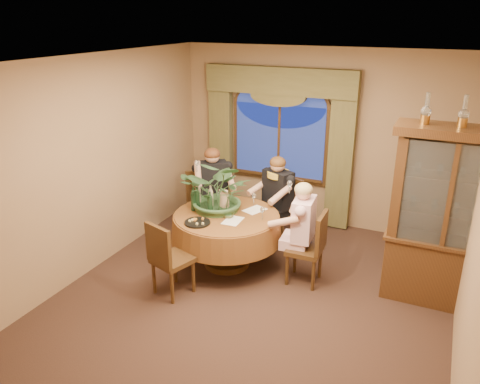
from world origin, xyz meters
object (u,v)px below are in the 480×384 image
at_px(centerpiece_plant, 220,165).
at_px(wine_bottle_4, 198,194).
at_px(wine_bottle_0, 197,199).
at_px(wine_bottle_1, 210,203).
at_px(wine_bottle_2, 193,199).
at_px(china_cabinet, 446,219).
at_px(person_scarf, 278,201).
at_px(chair_back_right, 282,211).
at_px(oil_lamp_left, 427,108).
at_px(oil_lamp_center, 464,111).
at_px(stoneware_vase, 224,200).
at_px(chair_front_left, 173,258).
at_px(person_back, 213,192).
at_px(olive_bowl, 228,216).
at_px(chair_back, 203,204).
at_px(chair_right, 305,248).
at_px(dining_table, 227,240).
at_px(wine_bottle_3, 211,197).

relative_size(centerpiece_plant, wine_bottle_4, 3.35).
distance_m(wine_bottle_0, wine_bottle_1, 0.25).
bearing_deg(wine_bottle_1, wine_bottle_2, 169.84).
relative_size(china_cabinet, person_scarf, 1.56).
bearing_deg(chair_back_right, centerpiece_plant, 80.48).
bearing_deg(wine_bottle_4, oil_lamp_left, 3.00).
xyz_separation_m(oil_lamp_center, wine_bottle_1, (-2.83, -0.37, -1.38)).
bearing_deg(stoneware_vase, chair_front_left, -99.55).
distance_m(china_cabinet, chair_front_left, 3.21).
height_order(oil_lamp_left, wine_bottle_0, oil_lamp_left).
bearing_deg(china_cabinet, wine_bottle_0, -174.53).
relative_size(person_back, olive_bowl, 9.59).
bearing_deg(chair_back_right, china_cabinet, -175.19).
distance_m(oil_lamp_center, chair_back, 3.91).
xyz_separation_m(oil_lamp_left, centerpiece_plant, (-2.42, -0.15, -0.92)).
bearing_deg(centerpiece_plant, chair_right, -4.34).
bearing_deg(chair_front_left, china_cabinet, 39.42).
relative_size(oil_lamp_center, wine_bottle_0, 1.03).
bearing_deg(oil_lamp_left, china_cabinet, 0.00).
height_order(person_back, wine_bottle_4, person_back).
distance_m(chair_front_left, person_back, 1.75).
bearing_deg(wine_bottle_1, chair_back, 124.41).
height_order(dining_table, wine_bottle_0, wine_bottle_0).
bearing_deg(person_back, dining_table, 90.00).
relative_size(china_cabinet, stoneware_vase, 8.21).
distance_m(dining_table, oil_lamp_left, 2.99).
xyz_separation_m(centerpiece_plant, wine_bottle_0, (-0.28, -0.14, -0.47)).
height_order(chair_right, chair_front_left, same).
distance_m(dining_table, wine_bottle_1, 0.58).
height_order(person_back, wine_bottle_1, person_back).
bearing_deg(olive_bowl, wine_bottle_0, 174.23).
xyz_separation_m(wine_bottle_1, wine_bottle_3, (-0.10, 0.21, 0.00)).
height_order(chair_right, chair_back, same).
distance_m(dining_table, olive_bowl, 0.41).
bearing_deg(chair_back, wine_bottle_3, 81.20).
bearing_deg(person_scarf, stoneware_vase, 79.25).
relative_size(stoneware_vase, wine_bottle_2, 0.78).
bearing_deg(stoneware_vase, wine_bottle_2, -148.08).
bearing_deg(person_back, chair_front_left, 63.39).
distance_m(chair_front_left, centerpiece_plant, 1.36).
height_order(oil_lamp_left, oil_lamp_center, same).
relative_size(chair_right, person_back, 0.69).
height_order(oil_lamp_center, wine_bottle_1, oil_lamp_center).
xyz_separation_m(person_back, wine_bottle_1, (0.44, -0.91, 0.22)).
relative_size(person_scarf, wine_bottle_1, 4.13).
xyz_separation_m(china_cabinet, person_back, (-3.27, 0.54, -0.37)).
bearing_deg(olive_bowl, chair_back_right, 71.27).
relative_size(olive_bowl, wine_bottle_0, 0.44).
xyz_separation_m(chair_front_left, olive_bowl, (0.35, 0.82, 0.29)).
xyz_separation_m(stoneware_vase, wine_bottle_4, (-0.38, -0.04, 0.04)).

